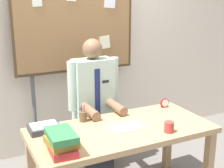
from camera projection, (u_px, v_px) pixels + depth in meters
back_wall at (70, 38)px, 3.71m from camera, size 6.40×0.08×2.70m
desk at (122, 138)px, 2.77m from camera, size 1.59×0.75×0.73m
person at (94, 112)px, 3.30m from camera, size 0.55×0.56×1.43m
bulletin_board at (75, 23)px, 3.48m from camera, size 1.39×0.09×2.15m
book_stack at (62, 142)px, 2.29m from camera, size 0.21×0.30×0.17m
open_notebook at (127, 127)px, 2.74m from camera, size 0.29×0.19×0.01m
desk_clock at (165, 103)px, 3.24m from camera, size 0.09×0.04×0.09m
coffee_mug at (169, 127)px, 2.65m from camera, size 0.08×0.08×0.09m
pen_holder at (83, 116)px, 2.88m from camera, size 0.07×0.07×0.16m
paper_tray at (44, 128)px, 2.68m from camera, size 0.26×0.20×0.06m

